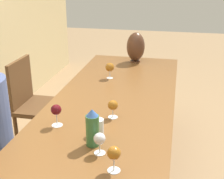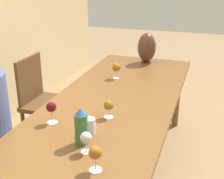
{
  "view_description": "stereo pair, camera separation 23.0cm",
  "coord_description": "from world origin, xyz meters",
  "px_view_note": "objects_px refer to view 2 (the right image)",
  "views": [
    {
      "loc": [
        -1.78,
        -0.45,
        1.67
      ],
      "look_at": [
        0.32,
        0.0,
        0.83
      ],
      "focal_mm": 50.0,
      "sensor_mm": 36.0,
      "label": 1
    },
    {
      "loc": [
        -1.72,
        -0.67,
        1.67
      ],
      "look_at": [
        0.32,
        0.0,
        0.83
      ],
      "focal_mm": 50.0,
      "sensor_mm": 36.0,
      "label": 2
    }
  ],
  "objects_px": {
    "vase": "(147,48)",
    "chair_far": "(44,99)",
    "water_bottle": "(81,127)",
    "wine_glass_1": "(116,67)",
    "wine_glass_6": "(95,153)",
    "wine_glass_7": "(109,106)",
    "wine_glass_2": "(86,138)",
    "water_tumbler": "(90,126)",
    "wine_glass_4": "(51,108)"
  },
  "relations": [
    {
      "from": "vase",
      "to": "wine_glass_4",
      "type": "relative_size",
      "value": 2.18
    },
    {
      "from": "water_bottle",
      "to": "wine_glass_4",
      "type": "distance_m",
      "value": 0.34
    },
    {
      "from": "water_tumbler",
      "to": "wine_glass_2",
      "type": "height_order",
      "value": "wine_glass_2"
    },
    {
      "from": "water_bottle",
      "to": "wine_glass_1",
      "type": "distance_m",
      "value": 1.15
    },
    {
      "from": "water_bottle",
      "to": "chair_far",
      "type": "bearing_deg",
      "value": 40.39
    },
    {
      "from": "wine_glass_4",
      "to": "wine_glass_6",
      "type": "bearing_deg",
      "value": -130.77
    },
    {
      "from": "wine_glass_4",
      "to": "wine_glass_7",
      "type": "bearing_deg",
      "value": -60.1
    },
    {
      "from": "wine_glass_6",
      "to": "wine_glass_2",
      "type": "bearing_deg",
      "value": 37.97
    },
    {
      "from": "water_bottle",
      "to": "wine_glass_7",
      "type": "bearing_deg",
      "value": -6.17
    },
    {
      "from": "vase",
      "to": "wine_glass_6",
      "type": "xyz_separation_m",
      "value": [
        -1.92,
        -0.17,
        -0.06
      ]
    },
    {
      "from": "vase",
      "to": "water_bottle",
      "type": "bearing_deg",
      "value": -179.98
    },
    {
      "from": "chair_far",
      "to": "water_bottle",
      "type": "bearing_deg",
      "value": -139.61
    },
    {
      "from": "vase",
      "to": "chair_far",
      "type": "bearing_deg",
      "value": 131.14
    },
    {
      "from": "wine_glass_2",
      "to": "wine_glass_7",
      "type": "distance_m",
      "value": 0.44
    },
    {
      "from": "wine_glass_7",
      "to": "wine_glass_1",
      "type": "bearing_deg",
      "value": 13.96
    },
    {
      "from": "wine_glass_1",
      "to": "wine_glass_2",
      "type": "height_order",
      "value": "wine_glass_1"
    },
    {
      "from": "water_tumbler",
      "to": "wine_glass_2",
      "type": "relative_size",
      "value": 0.81
    },
    {
      "from": "wine_glass_4",
      "to": "wine_glass_7",
      "type": "distance_m",
      "value": 0.38
    },
    {
      "from": "wine_glass_1",
      "to": "vase",
      "type": "bearing_deg",
      "value": -14.92
    },
    {
      "from": "wine_glass_7",
      "to": "water_tumbler",
      "type": "bearing_deg",
      "value": 170.42
    },
    {
      "from": "wine_glass_1",
      "to": "wine_glass_7",
      "type": "relative_size",
      "value": 1.16
    },
    {
      "from": "wine_glass_1",
      "to": "wine_glass_2",
      "type": "bearing_deg",
      "value": -170.07
    },
    {
      "from": "wine_glass_2",
      "to": "chair_far",
      "type": "xyz_separation_m",
      "value": [
        1.06,
        0.89,
        -0.32
      ]
    },
    {
      "from": "wine_glass_1",
      "to": "water_bottle",
      "type": "bearing_deg",
      "value": -172.35
    },
    {
      "from": "wine_glass_1",
      "to": "wine_glass_6",
      "type": "relative_size",
      "value": 1.05
    },
    {
      "from": "wine_glass_1",
      "to": "chair_far",
      "type": "relative_size",
      "value": 0.16
    },
    {
      "from": "vase",
      "to": "wine_glass_1",
      "type": "height_order",
      "value": "vase"
    },
    {
      "from": "wine_glass_1",
      "to": "wine_glass_4",
      "type": "height_order",
      "value": "same"
    },
    {
      "from": "vase",
      "to": "chair_far",
      "type": "xyz_separation_m",
      "value": [
        -0.73,
        0.83,
        -0.4
      ]
    },
    {
      "from": "wine_glass_4",
      "to": "wine_glass_7",
      "type": "xyz_separation_m",
      "value": [
        0.19,
        -0.33,
        -0.02
      ]
    },
    {
      "from": "wine_glass_2",
      "to": "chair_far",
      "type": "bearing_deg",
      "value": 40.24
    },
    {
      "from": "wine_glass_4",
      "to": "vase",
      "type": "bearing_deg",
      "value": -10.55
    },
    {
      "from": "wine_glass_4",
      "to": "wine_glass_6",
      "type": "height_order",
      "value": "wine_glass_4"
    },
    {
      "from": "wine_glass_6",
      "to": "wine_glass_1",
      "type": "bearing_deg",
      "value": 13.32
    },
    {
      "from": "wine_glass_7",
      "to": "chair_far",
      "type": "relative_size",
      "value": 0.14
    },
    {
      "from": "water_tumbler",
      "to": "chair_far",
      "type": "xyz_separation_m",
      "value": [
        0.86,
        0.83,
        -0.28
      ]
    },
    {
      "from": "wine_glass_6",
      "to": "chair_far",
      "type": "bearing_deg",
      "value": 39.99
    },
    {
      "from": "vase",
      "to": "wine_glass_4",
      "type": "distance_m",
      "value": 1.56
    },
    {
      "from": "water_tumbler",
      "to": "wine_glass_2",
      "type": "xyz_separation_m",
      "value": [
        -0.2,
        -0.06,
        0.04
      ]
    },
    {
      "from": "water_tumbler",
      "to": "vase",
      "type": "relative_size",
      "value": 0.31
    },
    {
      "from": "wine_glass_4",
      "to": "wine_glass_6",
      "type": "relative_size",
      "value": 1.05
    },
    {
      "from": "water_bottle",
      "to": "vase",
      "type": "height_order",
      "value": "vase"
    },
    {
      "from": "vase",
      "to": "wine_glass_1",
      "type": "xyz_separation_m",
      "value": [
        -0.57,
        0.15,
        -0.06
      ]
    },
    {
      "from": "wine_glass_6",
      "to": "water_bottle",
      "type": "bearing_deg",
      "value": 38.08
    },
    {
      "from": "wine_glass_1",
      "to": "wine_glass_7",
      "type": "bearing_deg",
      "value": -166.04
    },
    {
      "from": "wine_glass_6",
      "to": "wine_glass_7",
      "type": "relative_size",
      "value": 1.1
    },
    {
      "from": "wine_glass_7",
      "to": "water_bottle",
      "type": "bearing_deg",
      "value": 173.83
    },
    {
      "from": "wine_glass_2",
      "to": "water_tumbler",
      "type": "bearing_deg",
      "value": 16.89
    },
    {
      "from": "water_bottle",
      "to": "wine_glass_7",
      "type": "height_order",
      "value": "water_bottle"
    },
    {
      "from": "water_tumbler",
      "to": "wine_glass_6",
      "type": "xyz_separation_m",
      "value": [
        -0.34,
        -0.17,
        0.05
      ]
    }
  ]
}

